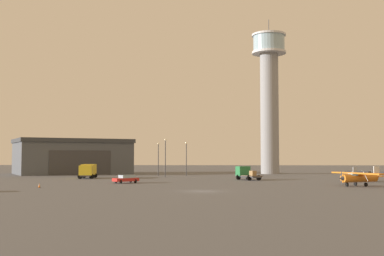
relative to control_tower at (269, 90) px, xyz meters
The scene contains 12 objects.
ground_plane 71.93m from the control_tower, 102.96° to the right, with size 400.00×400.00×0.00m, color #545456.
control_tower is the anchor object (origin of this frame).
hangar 54.76m from the control_tower, behind, with size 33.91×30.41×9.01m.
airplane_orange 58.80m from the control_tower, 81.62° to the right, with size 7.75×9.69×3.00m.
airplane_black 46.89m from the control_tower, 71.90° to the right, with size 6.92×7.96×2.64m.
truck_box_yellow 54.11m from the control_tower, 143.63° to the right, with size 3.81×7.26×2.88m.
truck_flatbed_green 41.18m from the control_tower, 103.12° to the right, with size 5.01×6.15×2.59m.
car_red 59.74m from the control_tower, 121.26° to the right, with size 4.42×4.13×1.37m.
light_post_west 31.08m from the control_tower, 144.43° to the right, with size 0.44×0.44×7.88m.
light_post_east 37.66m from the control_tower, 138.40° to the right, with size 0.44×0.44×8.41m.
light_post_north 35.87m from the control_tower, 151.61° to the right, with size 0.44×0.44×7.78m.
traffic_cone_near_left 75.29m from the control_tower, 122.87° to the right, with size 0.36×0.36×0.63m.
Camera 1 is at (2.24, -63.97, 4.42)m, focal length 46.27 mm.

